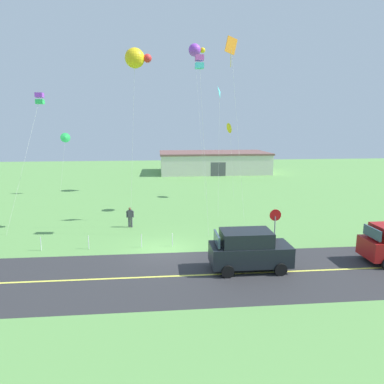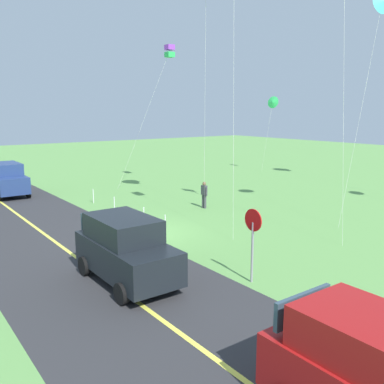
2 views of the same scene
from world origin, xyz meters
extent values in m
cube|color=#60994C|center=(0.00, 0.00, -0.05)|extent=(120.00, 120.00, 0.10)
cube|color=#2D2D30|center=(0.00, -4.00, 0.00)|extent=(120.00, 7.00, 0.00)
cube|color=#E5E04C|center=(0.00, -4.00, 0.01)|extent=(120.00, 0.16, 0.00)
cube|color=black|center=(4.70, -3.49, 0.89)|extent=(4.40, 1.90, 1.10)
cube|color=black|center=(4.45, -3.49, 1.84)|extent=(2.73, 1.75, 0.80)
cube|color=#334756|center=(5.53, -3.49, 1.84)|extent=(0.10, 1.62, 0.64)
cube|color=#334756|center=(2.83, -3.49, 1.84)|extent=(0.10, 1.62, 0.60)
cylinder|color=black|center=(6.13, -2.54, 0.34)|extent=(0.68, 0.22, 0.68)
cylinder|color=black|center=(6.13, -4.44, 0.34)|extent=(0.68, 0.22, 0.68)
cylinder|color=black|center=(3.27, -2.54, 0.34)|extent=(0.68, 0.22, 0.68)
cylinder|color=black|center=(3.27, -4.44, 0.34)|extent=(0.68, 0.22, 0.68)
cube|color=maroon|center=(13.50, -3.26, 1.84)|extent=(2.73, 1.75, 0.80)
cube|color=#334756|center=(11.88, -3.26, 1.84)|extent=(0.10, 1.61, 0.60)
cylinder|color=black|center=(12.32, -2.31, 0.34)|extent=(0.68, 0.22, 0.68)
cube|color=navy|center=(-13.56, -3.07, 0.89)|extent=(4.40, 1.90, 1.10)
cube|color=navy|center=(-13.81, -3.07, 1.84)|extent=(2.73, 1.75, 0.80)
cube|color=#334756|center=(-12.72, -3.07, 1.84)|extent=(0.10, 1.62, 0.64)
cube|color=#334756|center=(-15.43, -3.07, 1.84)|extent=(0.10, 1.62, 0.60)
cylinder|color=black|center=(-12.13, -2.12, 0.34)|extent=(0.68, 0.22, 0.68)
cylinder|color=black|center=(-14.99, -2.12, 0.34)|extent=(0.68, 0.22, 0.68)
cylinder|color=gray|center=(7.22, -0.10, 1.05)|extent=(0.08, 0.08, 2.10)
cylinder|color=red|center=(7.22, -0.10, 2.18)|extent=(0.76, 0.04, 0.76)
cylinder|color=white|center=(7.22, -0.07, 2.18)|extent=(0.62, 0.01, 0.62)
cylinder|color=#3F3F47|center=(-2.65, 5.48, 0.41)|extent=(0.16, 0.16, 0.82)
cylinder|color=#3F3F47|center=(-2.47, 5.48, 0.41)|extent=(0.16, 0.16, 0.82)
cube|color=#3F3F47|center=(-2.56, 5.48, 1.10)|extent=(0.36, 0.22, 0.56)
cylinder|color=#3F3F47|center=(-2.80, 5.48, 1.05)|extent=(0.10, 0.10, 0.52)
cylinder|color=#3F3F47|center=(-2.32, 5.48, 1.05)|extent=(0.10, 0.10, 0.52)
sphere|color=brown|center=(-2.56, 5.48, 1.49)|extent=(0.22, 0.22, 0.22)
cylinder|color=silver|center=(-2.18, 5.21, 6.30)|extent=(0.76, 0.55, 12.59)
cylinder|color=silver|center=(2.93, 2.79, 6.03)|extent=(0.70, 0.38, 12.07)
cylinder|color=silver|center=(-11.29, 19.86, 3.28)|extent=(0.96, 0.24, 6.57)
cone|color=green|center=(-10.81, 19.97, 6.57)|extent=(1.16, 0.62, 1.11)
cylinder|color=silver|center=(-10.41, 5.90, 4.98)|extent=(2.05, 3.44, 9.97)
cube|color=purple|center=(-9.39, 7.62, 10.21)|extent=(0.56, 0.56, 0.36)
cube|color=green|center=(-9.39, 7.62, 9.71)|extent=(0.56, 0.56, 0.36)
cylinder|color=silver|center=(5.05, 9.08, 5.40)|extent=(0.32, 1.84, 10.79)
cone|color=#4CD8D8|center=(5.20, 10.00, 10.79)|extent=(0.56, 1.15, 1.11)
cylinder|color=silver|center=(6.06, 6.12, 6.95)|extent=(1.32, 0.54, 13.90)
cylinder|color=silver|center=(-7.84, 0.70, 0.45)|extent=(0.05, 0.05, 0.90)
cylinder|color=silver|center=(-4.86, 0.70, 0.45)|extent=(0.05, 0.05, 0.90)
cylinder|color=silver|center=(-1.46, 0.70, 0.45)|extent=(0.05, 0.05, 0.90)
cylinder|color=silver|center=(0.56, 0.70, 0.45)|extent=(0.05, 0.05, 0.90)
camera|label=1|loc=(-0.23, -21.35, 7.84)|focal=32.59mm
camera|label=2|loc=(16.92, -9.76, 5.72)|focal=39.43mm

